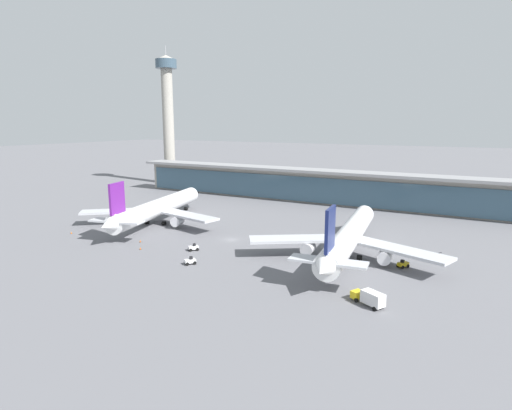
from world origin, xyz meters
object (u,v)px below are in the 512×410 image
at_px(service_truck_under_wing_white, 193,248).
at_px(safety_cone_bravo, 140,248).
at_px(airliner_left_stand, 157,208).
at_px(safety_cone_charlie, 140,241).
at_px(control_tower, 168,111).
at_px(service_truck_near_nose_yellow, 403,264).
at_px(service_truck_by_tail_blue, 149,213).
at_px(airliner_centre_stand, 349,237).
at_px(service_truck_on_taxiway_grey, 426,255).
at_px(service_truck_at_far_stand_white, 190,261).
at_px(service_truck_mid_apron_yellow, 370,298).
at_px(safety_cone_alpha, 71,233).

bearing_deg(service_truck_under_wing_white, safety_cone_bravo, -154.92).
distance_m(airliner_left_stand, safety_cone_bravo, 32.09).
bearing_deg(safety_cone_charlie, control_tower, 126.29).
height_order(airliner_left_stand, service_truck_near_nose_yellow, airliner_left_stand).
height_order(safety_cone_bravo, safety_cone_charlie, same).
bearing_deg(service_truck_by_tail_blue, airliner_centre_stand, -9.42).
distance_m(control_tower, safety_cone_bravo, 142.02).
bearing_deg(service_truck_on_taxiway_grey, airliner_left_stand, -177.11).
height_order(service_truck_by_tail_blue, safety_cone_bravo, service_truck_by_tail_blue).
bearing_deg(service_truck_at_far_stand_white, control_tower, 132.21).
xyz_separation_m(airliner_left_stand, control_tower, (-63.82, 82.14, 36.91)).
xyz_separation_m(service_truck_under_wing_white, safety_cone_bravo, (-13.94, -6.52, -0.56)).
distance_m(service_truck_by_tail_blue, service_truck_on_taxiway_grey, 102.78).
height_order(service_truck_mid_apron_yellow, service_truck_at_far_stand_white, service_truck_mid_apron_yellow).
distance_m(service_truck_on_taxiway_grey, safety_cone_alpha, 108.66).
xyz_separation_m(service_truck_by_tail_blue, safety_cone_charlie, (24.76, -30.47, -0.49)).
xyz_separation_m(airliner_left_stand, service_truck_at_far_stand_white, (37.79, -29.89, -4.83)).
bearing_deg(airliner_left_stand, safety_cone_charlie, -60.47).
height_order(airliner_centre_stand, service_truck_mid_apron_yellow, airliner_centre_stand).
bearing_deg(service_truck_by_tail_blue, safety_cone_alpha, -93.42).
relative_size(control_tower, safety_cone_charlie, 111.97).
relative_size(service_truck_near_nose_yellow, safety_cone_bravo, 4.76).
relative_size(airliner_centre_stand, service_truck_at_far_stand_white, 20.47).
height_order(airliner_centre_stand, service_truck_by_tail_blue, airliner_centre_stand).
relative_size(control_tower, safety_cone_bravo, 111.97).
height_order(service_truck_under_wing_white, service_truck_on_taxiway_grey, service_truck_on_taxiway_grey).
bearing_deg(airliner_left_stand, safety_cone_bravo, -56.85).
relative_size(service_truck_under_wing_white, safety_cone_alpha, 4.73).
distance_m(safety_cone_bravo, safety_cone_charlie, 7.79).
height_order(airliner_left_stand, service_truck_at_far_stand_white, airliner_left_stand).
distance_m(service_truck_by_tail_blue, safety_cone_charlie, 39.27).
height_order(service_truck_near_nose_yellow, safety_cone_alpha, service_truck_near_nose_yellow).
height_order(service_truck_by_tail_blue, safety_cone_alpha, service_truck_by_tail_blue).
distance_m(control_tower, safety_cone_alpha, 124.72).
distance_m(airliner_centre_stand, service_truck_near_nose_yellow, 15.44).
distance_m(service_truck_under_wing_white, safety_cone_alpha, 46.42).
distance_m(service_truck_near_nose_yellow, service_truck_mid_apron_yellow, 26.64).
height_order(airliner_left_stand, safety_cone_alpha, airliner_left_stand).
distance_m(service_truck_near_nose_yellow, service_truck_by_tail_blue, 99.89).
xyz_separation_m(airliner_centre_stand, control_tower, (-135.01, 86.53, 36.91)).
height_order(service_truck_near_nose_yellow, service_truck_by_tail_blue, service_truck_by_tail_blue).
xyz_separation_m(service_truck_by_tail_blue, control_tower, (-50.91, 72.58, 41.81)).
height_order(safety_cone_alpha, safety_cone_bravo, same).
relative_size(safety_cone_alpha, safety_cone_bravo, 1.00).
bearing_deg(service_truck_near_nose_yellow, airliner_centre_stand, 173.99).
distance_m(service_truck_by_tail_blue, service_truck_at_far_stand_white, 64.25).
bearing_deg(safety_cone_alpha, service_truck_at_far_stand_white, -5.81).
xyz_separation_m(service_truck_under_wing_white, service_truck_on_taxiway_grey, (58.51, 24.50, -0.07)).
relative_size(airliner_left_stand, service_truck_by_tail_blue, 10.24).
distance_m(service_truck_on_taxiway_grey, safety_cone_charlie, 81.95).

